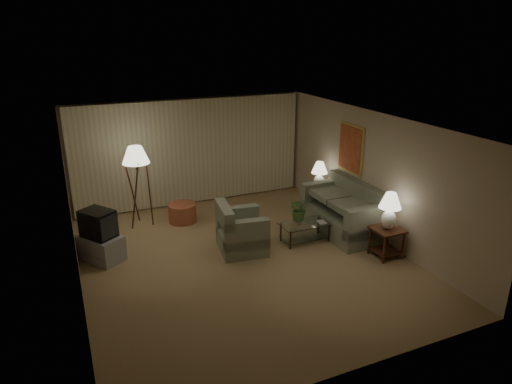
# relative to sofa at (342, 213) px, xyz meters

# --- Properties ---
(ground) EXTENTS (7.00, 7.00, 0.00)m
(ground) POSITION_rel_sofa_xyz_m (-2.50, -0.30, -0.45)
(ground) COLOR #9A7A55
(ground) RESTS_ON ground
(room_shell) EXTENTS (6.04, 7.02, 2.72)m
(room_shell) POSITION_rel_sofa_xyz_m (-2.48, 1.21, 1.30)
(room_shell) COLOR #BFAE93
(room_shell) RESTS_ON ground
(sofa) EXTENTS (2.01, 1.01, 0.89)m
(sofa) POSITION_rel_sofa_xyz_m (0.00, 0.00, 0.00)
(sofa) COLOR gray
(sofa) RESTS_ON ground
(armchair) EXTENTS (1.19, 1.15, 0.80)m
(armchair) POSITION_rel_sofa_xyz_m (-2.37, 0.04, -0.05)
(armchair) COLOR gray
(armchair) RESTS_ON ground
(side_table_near) EXTENTS (0.56, 0.56, 0.60)m
(side_table_near) POSITION_rel_sofa_xyz_m (0.15, -1.35, -0.03)
(side_table_near) COLOR #35190E
(side_table_near) RESTS_ON ground
(side_table_far) EXTENTS (0.55, 0.46, 0.60)m
(side_table_far) POSITION_rel_sofa_xyz_m (0.15, 1.25, -0.04)
(side_table_far) COLOR #35190E
(side_table_far) RESTS_ON ground
(table_lamp_near) EXTENTS (0.43, 0.43, 0.75)m
(table_lamp_near) POSITION_rel_sofa_xyz_m (0.15, -1.35, 0.59)
(table_lamp_near) COLOR white
(table_lamp_near) RESTS_ON side_table_near
(table_lamp_far) EXTENTS (0.39, 0.39, 0.68)m
(table_lamp_far) POSITION_rel_sofa_xyz_m (0.15, 1.25, 0.55)
(table_lamp_far) COLOR white
(table_lamp_far) RESTS_ON side_table_far
(coffee_table) EXTENTS (1.06, 0.58, 0.41)m
(coffee_table) POSITION_rel_sofa_xyz_m (-0.98, -0.10, -0.17)
(coffee_table) COLOR silver
(coffee_table) RESTS_ON ground
(tv_cabinet) EXTENTS (1.35, 1.33, 0.50)m
(tv_cabinet) POSITION_rel_sofa_xyz_m (-5.05, 0.79, -0.20)
(tv_cabinet) COLOR #A4A4A6
(tv_cabinet) RESTS_ON ground
(crt_tv) EXTENTS (1.04, 1.03, 0.53)m
(crt_tv) POSITION_rel_sofa_xyz_m (-5.05, 0.79, 0.32)
(crt_tv) COLOR black
(crt_tv) RESTS_ON tv_cabinet
(floor_lamp) EXTENTS (0.61, 0.61, 1.87)m
(floor_lamp) POSITION_rel_sofa_xyz_m (-4.02, 2.18, 0.53)
(floor_lamp) COLOR #35190E
(floor_lamp) RESTS_ON ground
(ottoman) EXTENTS (0.80, 0.80, 0.43)m
(ottoman) POSITION_rel_sofa_xyz_m (-3.10, 1.98, -0.23)
(ottoman) COLOR #B35C3C
(ottoman) RESTS_ON ground
(vase) EXTENTS (0.16, 0.16, 0.14)m
(vase) POSITION_rel_sofa_xyz_m (-1.13, -0.10, 0.04)
(vase) COLOR silver
(vase) RESTS_ON coffee_table
(flowers) EXTENTS (0.49, 0.43, 0.51)m
(flowers) POSITION_rel_sofa_xyz_m (-1.13, -0.10, 0.36)
(flowers) COLOR #457E38
(flowers) RESTS_ON vase
(book) EXTENTS (0.20, 0.25, 0.02)m
(book) POSITION_rel_sofa_xyz_m (-0.73, -0.20, -0.02)
(book) COLOR olive
(book) RESTS_ON coffee_table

